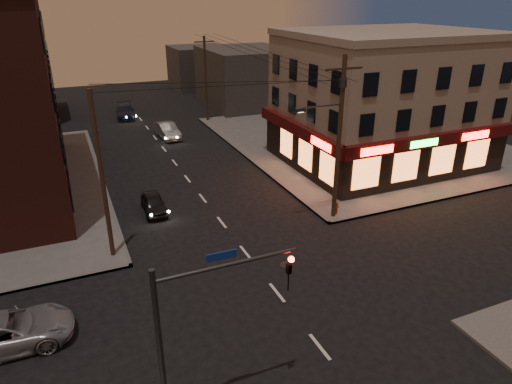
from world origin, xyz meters
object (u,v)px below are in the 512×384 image
suv_cross (5,332)px  sedan_near (154,204)px  sedan_far (125,111)px  fire_hydrant (336,207)px  sedan_mid (167,131)px

suv_cross → sedan_near: bearing=-37.7°
sedan_far → fire_hydrant: (8.49, -31.34, -0.11)m
suv_cross → sedan_near: size_ratio=1.51×
sedan_mid → sedan_far: sedan_mid is taller
suv_cross → fire_hydrant: 19.38m
suv_cross → sedan_far: (10.25, 36.28, -0.01)m
suv_cross → sedan_mid: (12.81, 26.37, 0.02)m
sedan_near → sedan_mid: sedan_mid is taller
suv_cross → fire_hydrant: bearing=-74.4°
suv_cross → fire_hydrant: suv_cross is taller
fire_hydrant → sedan_far: bearing=105.2°
sedan_far → sedan_near: bearing=-88.7°
suv_cross → sedan_mid: 29.32m
suv_cross → fire_hydrant: size_ratio=6.18×
sedan_far → fire_hydrant: 32.47m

